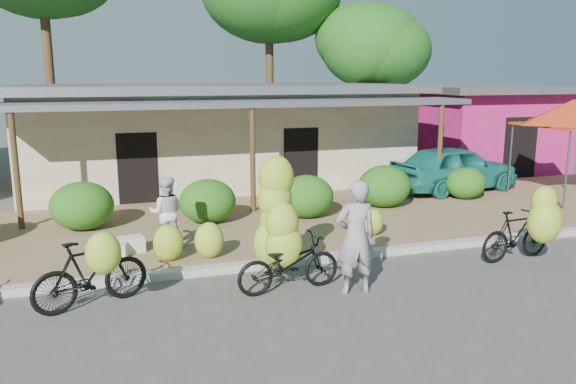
# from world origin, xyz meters

# --- Properties ---
(ground) EXTENTS (100.00, 100.00, 0.00)m
(ground) POSITION_xyz_m (0.00, 0.00, 0.00)
(ground) COLOR #484643
(ground) RESTS_ON ground
(sidewalk) EXTENTS (60.00, 6.00, 0.12)m
(sidewalk) POSITION_xyz_m (0.00, 5.00, 0.06)
(sidewalk) COLOR olive
(sidewalk) RESTS_ON ground
(curb) EXTENTS (60.00, 0.25, 0.15)m
(curb) POSITION_xyz_m (0.00, 2.00, 0.07)
(curb) COLOR #A8A399
(curb) RESTS_ON ground
(shop_main) EXTENTS (13.00, 8.50, 3.35)m
(shop_main) POSITION_xyz_m (0.00, 10.93, 1.72)
(shop_main) COLOR beige
(shop_main) RESTS_ON ground
(shop_pink) EXTENTS (6.00, 6.00, 3.25)m
(shop_pink) POSITION_xyz_m (10.50, 10.99, 1.67)
(shop_pink) COLOR #C11D6A
(shop_pink) RESTS_ON ground
(tree_near_right) EXTENTS (4.61, 4.45, 6.69)m
(tree_near_right) POSITION_xyz_m (7.31, 14.61, 4.98)
(tree_near_right) COLOR #4E381F
(tree_near_right) RESTS_ON ground
(hedge_1) EXTENTS (1.44, 1.30, 1.12)m
(hedge_1) POSITION_xyz_m (-4.22, 5.58, 0.68)
(hedge_1) COLOR #1C5313
(hedge_1) RESTS_ON sidewalk
(hedge_2) EXTENTS (1.37, 1.24, 1.07)m
(hedge_2) POSITION_xyz_m (-1.35, 5.28, 0.66)
(hedge_2) COLOR #1C5313
(hedge_2) RESTS_ON sidewalk
(hedge_3) EXTENTS (1.38, 1.24, 1.08)m
(hedge_3) POSITION_xyz_m (1.11, 5.05, 0.66)
(hedge_3) COLOR #1C5313
(hedge_3) RESTS_ON sidewalk
(hedge_4) EXTENTS (1.46, 1.31, 1.14)m
(hedge_4) POSITION_xyz_m (3.52, 5.50, 0.69)
(hedge_4) COLOR #1C5313
(hedge_4) RESTS_ON sidewalk
(hedge_5) EXTENTS (1.18, 1.06, 0.92)m
(hedge_5) POSITION_xyz_m (6.25, 5.68, 0.58)
(hedge_5) COLOR #1C5313
(hedge_5) RESTS_ON sidewalk
(red_canopy) EXTENTS (3.50, 3.50, 2.86)m
(red_canopy) POSITION_xyz_m (9.06, 4.83, 2.61)
(red_canopy) COLOR #59595E
(red_canopy) RESTS_ON sidewalk
(bike_left) EXTENTS (1.93, 1.40, 1.39)m
(bike_left) POSITION_xyz_m (-3.94, 1.01, 0.62)
(bike_left) COLOR black
(bike_left) RESTS_ON ground
(bike_center) EXTENTS (1.90, 1.26, 2.28)m
(bike_center) POSITION_xyz_m (-0.80, 1.02, 0.87)
(bike_center) COLOR black
(bike_center) RESTS_ON ground
(bike_right) EXTENTS (1.75, 1.25, 1.62)m
(bike_right) POSITION_xyz_m (4.08, 0.71, 0.70)
(bike_right) COLOR black
(bike_right) RESTS_ON ground
(loose_banana_a) EXTENTS (0.57, 0.49, 0.72)m
(loose_banana_a) POSITION_xyz_m (-2.58, 2.66, 0.48)
(loose_banana_a) COLOR #AEC330
(loose_banana_a) RESTS_ON sidewalk
(loose_banana_b) EXTENTS (0.57, 0.49, 0.72)m
(loose_banana_b) POSITION_xyz_m (-1.81, 2.59, 0.48)
(loose_banana_b) COLOR #AEC330
(loose_banana_b) RESTS_ON sidewalk
(loose_banana_c) EXTENTS (0.49, 0.41, 0.61)m
(loose_banana_c) POSITION_xyz_m (1.97, 3.05, 0.42)
(loose_banana_c) COLOR #AEC330
(loose_banana_c) RESTS_ON sidewalk
(sack_near) EXTENTS (0.91, 0.54, 0.30)m
(sack_near) POSITION_xyz_m (-3.42, 3.45, 0.27)
(sack_near) COLOR white
(sack_near) RESTS_ON sidewalk
(sack_far) EXTENTS (0.81, 0.53, 0.28)m
(sack_far) POSITION_xyz_m (-3.71, 3.25, 0.26)
(sack_far) COLOR white
(sack_far) RESTS_ON sidewalk
(vendor) EXTENTS (0.74, 0.51, 1.95)m
(vendor) POSITION_xyz_m (0.28, 0.34, 0.98)
(vendor) COLOR gray
(vendor) RESTS_ON ground
(bystander) EXTENTS (0.82, 0.69, 1.50)m
(bystander) POSITION_xyz_m (-2.51, 3.55, 0.87)
(bystander) COLOR silver
(bystander) RESTS_ON sidewalk
(teal_van) EXTENTS (4.42, 2.32, 1.43)m
(teal_van) POSITION_xyz_m (6.59, 6.78, 0.84)
(teal_van) COLOR #187068
(teal_van) RESTS_ON sidewalk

